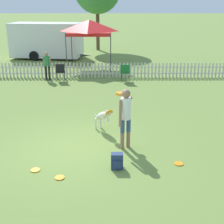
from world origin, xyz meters
TOP-DOWN VIEW (x-y plane):
  - ground_plane at (0.00, 0.00)m, footprint 240.00×240.00m
  - handler_person at (1.49, 0.12)m, footprint 0.45×1.13m
  - leaping_dog at (0.83, 1.24)m, footprint 0.68×1.04m
  - frisbee_near_handler at (2.84, -0.89)m, footprint 0.23×0.23m
  - frisbee_near_dog at (-0.11, -1.56)m, footprint 0.23×0.23m
  - frisbee_midfield at (-0.77, -1.21)m, footprint 0.23×0.23m
  - backpack_on_grass at (1.25, -1.11)m, footprint 0.30×0.23m
  - picket_fence at (-0.00, 8.93)m, footprint 17.03×0.04m
  - folding_chair_blue_left at (-1.57, 8.08)m, footprint 0.49×0.51m
  - folding_chair_center at (1.81, 7.93)m, footprint 0.51×0.54m
  - canopy_tent_main at (-0.24, 11.39)m, footprint 2.61×2.61m
  - spectator_standing at (-2.30, 8.33)m, footprint 0.41×0.27m
  - equipment_trailer at (-3.66, 15.35)m, footprint 5.90×2.99m

SIDE VIEW (x-z plane):
  - ground_plane at x=0.00m, z-range 0.00..0.00m
  - frisbee_near_handler at x=2.84m, z-range 0.00..0.02m
  - frisbee_near_dog at x=-0.11m, z-range 0.00..0.02m
  - frisbee_midfield at x=-0.77m, z-range 0.00..0.02m
  - backpack_on_grass at x=1.25m, z-range 0.00..0.40m
  - picket_fence at x=0.00m, z-range 0.00..0.82m
  - leaping_dog at x=0.83m, z-range 0.10..0.99m
  - folding_chair_center at x=1.81m, z-range 0.10..1.02m
  - folding_chair_blue_left at x=-1.57m, z-range 0.10..1.03m
  - spectator_standing at x=-2.30m, z-range 0.15..1.64m
  - handler_person at x=1.49m, z-range 0.23..1.95m
  - equipment_trailer at x=-3.66m, z-range 0.07..2.61m
  - canopy_tent_main at x=-0.24m, z-range 1.04..4.00m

